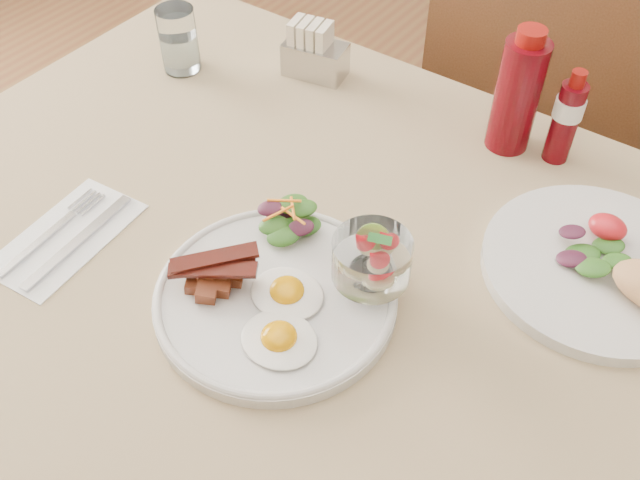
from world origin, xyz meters
TOP-DOWN VIEW (x-y plane):
  - table at (0.00, 0.00)m, footprint 1.33×0.88m
  - chair_far at (0.00, 0.66)m, footprint 0.42×0.42m
  - main_plate at (-0.06, -0.08)m, footprint 0.28×0.28m
  - fried_eggs at (-0.03, -0.10)m, footprint 0.14×0.16m
  - bacon_potato_pile at (-0.12, -0.11)m, footprint 0.10×0.09m
  - side_salad at (-0.11, 0.01)m, footprint 0.08×0.07m
  - fruit_cup at (0.02, -0.01)m, footprint 0.09×0.09m
  - second_plate at (0.25, 0.18)m, footprint 0.29×0.27m
  - ketchup_bottle at (0.03, 0.34)m, footprint 0.08×0.08m
  - hot_sauce_bottle at (0.10, 0.35)m, footprint 0.04×0.04m
  - sugar_caddy at (-0.30, 0.33)m, footprint 0.11×0.07m
  - water_glass at (-0.48, 0.22)m, footprint 0.06×0.06m
  - napkin_cutlery at (-0.34, -0.15)m, footprint 0.12×0.20m

SIDE VIEW (x-z plane):
  - chair_far at x=0.00m, z-range 0.06..0.99m
  - table at x=0.00m, z-range 0.29..1.04m
  - napkin_cutlery at x=-0.34m, z-range 0.75..0.76m
  - main_plate at x=-0.06m, z-range 0.75..0.77m
  - second_plate at x=0.25m, z-range 0.74..0.80m
  - fried_eggs at x=-0.03m, z-range 0.76..0.79m
  - side_salad at x=-0.11m, z-range 0.76..0.81m
  - bacon_potato_pile at x=-0.12m, z-range 0.77..0.81m
  - sugar_caddy at x=-0.30m, z-range 0.74..0.83m
  - water_glass at x=-0.48m, z-range 0.75..0.85m
  - fruit_cup at x=0.02m, z-range 0.77..0.86m
  - hot_sauce_bottle at x=0.10m, z-range 0.75..0.89m
  - ketchup_bottle at x=0.03m, z-range 0.75..0.93m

